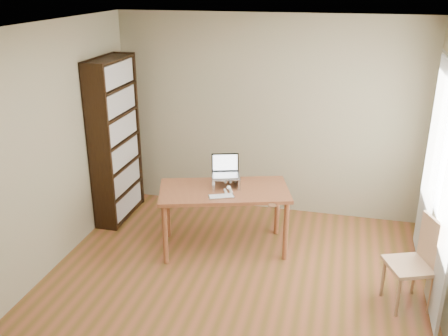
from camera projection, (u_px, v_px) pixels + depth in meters
The scene contains 10 objects.
room at pixel (230, 181), 4.45m from camera, with size 4.04×4.54×2.64m.
bookshelf at pixel (116, 140), 6.35m from camera, with size 0.30×0.90×2.10m.
curtains at pixel (440, 181), 4.78m from camera, with size 0.03×1.90×2.25m.
desk at pixel (224, 197), 5.69m from camera, with size 1.61×1.13×0.75m.
laptop_stand at pixel (226, 180), 5.70m from camera, with size 0.32×0.25×0.13m.
laptop at pixel (227, 170), 5.71m from camera, with size 0.36×0.35×0.22m.
keyboard at pixel (221, 196), 5.45m from camera, with size 0.30×0.22×0.02m.
coaster at pixel (272, 205), 5.25m from camera, with size 0.10×0.10×0.01m, color brown.
cat at pixel (227, 180), 5.73m from camera, with size 0.25×0.48×0.15m.
chair at pixel (418, 261), 4.71m from camera, with size 0.53×0.53×0.92m.
Camera 1 is at (0.97, -3.98, 3.02)m, focal length 40.00 mm.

